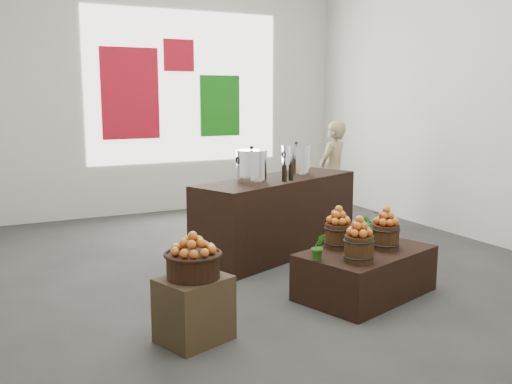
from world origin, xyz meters
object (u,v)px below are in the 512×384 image
crate (194,309)px  wicker_basket (193,266)px  shopper (333,173)px  counter (277,216)px  display_table (365,273)px  stock_pot_left (252,167)px  stock_pot_center (296,161)px

crate → wicker_basket: bearing=0.0°
wicker_basket → shopper: 4.43m
crate → counter: size_ratio=0.23×
display_table → counter: (-0.06, 1.65, 0.24)m
wicker_basket → display_table: 1.87m
wicker_basket → counter: bearing=47.1°
display_table → counter: counter is taller
counter → stock_pot_left: (-0.42, -0.17, 0.63)m
counter → stock_pot_left: 0.78m
stock_pot_left → display_table: bearing=-71.9°
crate → shopper: 4.46m
crate → stock_pot_center: stock_pot_center is taller
stock_pot_center → shopper: 1.57m
crate → display_table: (1.81, 0.24, -0.03)m
counter → shopper: 1.90m
crate → stock_pot_left: stock_pot_left is taller
wicker_basket → shopper: bearing=42.2°
stock_pot_center → shopper: size_ratio=0.23×
counter → wicker_basket: bearing=-155.2°
counter → stock_pot_center: bearing=-0.0°
shopper → stock_pot_left: bearing=6.7°
stock_pot_left → stock_pot_center: size_ratio=1.00×
display_table → shopper: 3.15m
counter → shopper: bearing=13.4°
display_table → stock_pot_left: stock_pot_left is taller
crate → stock_pot_left: (1.33, 1.71, 0.83)m
crate → counter: bearing=47.1°
stock_pot_left → crate: bearing=-127.9°
wicker_basket → stock_pot_left: (1.33, 1.71, 0.49)m
counter → stock_pot_center: size_ratio=6.47×
wicker_basket → stock_pot_left: 2.22m
display_table → shopper: (1.47, 2.74, 0.53)m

